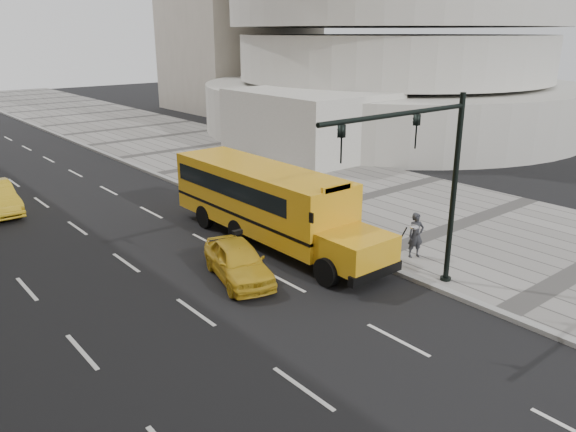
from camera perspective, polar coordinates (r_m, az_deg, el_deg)
ground at (r=22.09m, az=-13.77°, el=-3.99°), size 140.00×140.00×0.00m
sidewalk_museum at (r=28.93m, az=7.96°, el=1.84°), size 12.00×140.00×0.15m
curb_museum at (r=25.02m, az=-1.42°, el=-0.62°), size 0.30×140.00×0.15m
school_bus at (r=22.67m, az=-2.43°, el=1.84°), size 2.96×11.56×3.19m
taxi_near at (r=19.37m, az=-5.08°, el=-4.59°), size 2.57×4.21×1.34m
pedestrian at (r=21.26m, az=12.86°, el=-1.91°), size 0.73×0.61×1.71m
traffic_signal at (r=17.52m, az=14.11°, el=4.25°), size 6.18×0.36×6.40m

